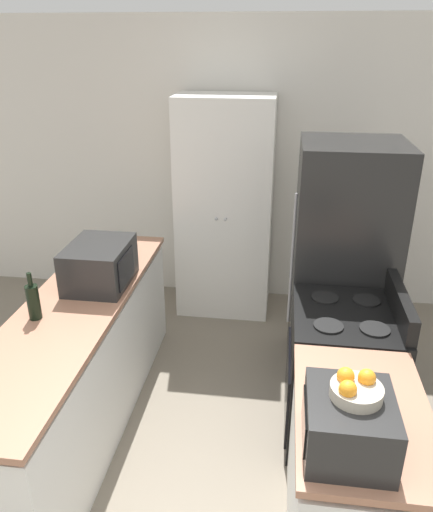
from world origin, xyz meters
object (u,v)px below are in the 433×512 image
at_px(pantry_cabinet, 225,209).
at_px(toaster_oven, 348,425).
at_px(fruit_bowl, 355,388).
at_px(microwave, 100,264).
at_px(wine_bottle, 33,301).
at_px(refrigerator, 342,264).
at_px(stove, 341,374).

distance_m(pantry_cabinet, toaster_oven, 2.81).
bearing_deg(pantry_cabinet, toaster_oven, -73.12).
distance_m(toaster_oven, fruit_bowl, 0.16).
height_order(pantry_cabinet, microwave, pantry_cabinet).
xyz_separation_m(pantry_cabinet, microwave, (-0.66, -1.42, 0.05)).
relative_size(pantry_cabinet, wine_bottle, 6.75).
bearing_deg(microwave, fruit_bowl, -40.01).
bearing_deg(refrigerator, pantry_cabinet, 138.43).
xyz_separation_m(wine_bottle, fruit_bowl, (1.71, -0.76, 0.17)).
distance_m(microwave, wine_bottle, 0.53).
height_order(stove, refrigerator, refrigerator).
bearing_deg(fruit_bowl, pantry_cabinet, 107.25).
bearing_deg(fruit_bowl, wine_bottle, 155.96).
distance_m(microwave, fruit_bowl, 1.94).
bearing_deg(microwave, refrigerator, 18.82).
height_order(wine_bottle, toaster_oven, wine_bottle).
bearing_deg(pantry_cabinet, refrigerator, -41.57).
relative_size(stove, wine_bottle, 3.62).
relative_size(stove, toaster_oven, 2.82).
xyz_separation_m(refrigerator, fruit_bowl, (-0.14, -1.80, 0.29)).
bearing_deg(stove, pantry_cabinet, 120.49).
distance_m(stove, fruit_bowl, 1.29).
height_order(microwave, fruit_bowl, fruit_bowl).
distance_m(refrigerator, toaster_oven, 1.83).
bearing_deg(refrigerator, toaster_oven, -94.90).
bearing_deg(stove, microwave, 173.67).
bearing_deg(microwave, toaster_oven, -40.76).
distance_m(pantry_cabinet, fruit_bowl, 2.79).
distance_m(wine_bottle, toaster_oven, 1.87).
distance_m(refrigerator, wine_bottle, 2.13).
height_order(pantry_cabinet, refrigerator, pantry_cabinet).
bearing_deg(wine_bottle, toaster_oven, -24.84).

